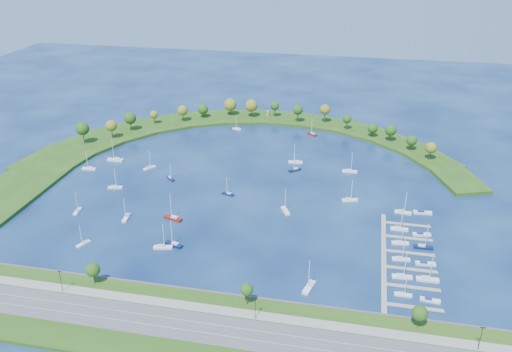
% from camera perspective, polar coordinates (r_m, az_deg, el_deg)
% --- Properties ---
extents(ground, '(700.00, 700.00, 0.00)m').
position_cam_1_polar(ground, '(312.37, -1.09, -0.96)').
color(ground, '#071741').
rests_on(ground, ground).
extents(south_shoreline, '(420.00, 43.10, 11.60)m').
position_cam_1_polar(south_shoreline, '(212.67, -8.76, -15.08)').
color(south_shoreline, '#204913').
rests_on(south_shoreline, ground).
extents(breakwater, '(286.74, 247.64, 2.00)m').
position_cam_1_polar(breakwater, '(366.55, -6.46, 3.11)').
color(breakwater, '#204913').
rests_on(breakwater, ground).
extents(breakwater_trees, '(235.25, 90.02, 15.20)m').
position_cam_1_polar(breakwater_trees, '(392.46, -1.44, 6.27)').
color(breakwater_trees, '#382314').
rests_on(breakwater_trees, breakwater).
extents(harbor_tower, '(2.60, 2.60, 3.95)m').
position_cam_1_polar(harbor_tower, '(420.89, 1.26, 6.64)').
color(harbor_tower, gray).
rests_on(harbor_tower, breakwater).
extents(dock_system, '(24.28, 82.00, 1.60)m').
position_cam_1_polar(dock_system, '(253.49, 15.01, -8.56)').
color(dock_system, gray).
rests_on(dock_system, ground).
extents(moored_boat_0, '(6.08, 9.09, 13.07)m').
position_cam_1_polar(moored_boat_0, '(283.92, 3.14, -3.63)').
color(moored_boat_0, white).
rests_on(moored_boat_0, ground).
extents(moored_boat_1, '(4.77, 7.32, 10.48)m').
position_cam_1_polar(moored_boat_1, '(268.54, -17.79, -6.76)').
color(moored_boat_1, white).
rests_on(moored_boat_1, ground).
extents(moored_boat_2, '(7.61, 7.26, 12.08)m').
position_cam_1_polar(moored_boat_2, '(331.07, 4.13, 0.72)').
color(moored_boat_2, '#0A1841').
rests_on(moored_boat_2, ground).
extents(moored_boat_3, '(6.56, 6.38, 10.52)m').
position_cam_1_polar(moored_boat_3, '(322.87, -9.02, -0.21)').
color(moored_boat_3, '#0A1841').
rests_on(moored_boat_3, ground).
extents(moored_boat_4, '(2.81, 7.60, 10.92)m').
position_cam_1_polar(moored_boat_4, '(298.30, -18.36, -3.49)').
color(moored_boat_4, white).
rests_on(moored_boat_4, ground).
extents(moored_boat_5, '(9.12, 4.23, 12.94)m').
position_cam_1_polar(moored_boat_5, '(256.84, -9.83, -7.36)').
color(moored_boat_5, white).
rests_on(moored_boat_5, ground).
extents(moored_boat_6, '(9.44, 5.32, 13.39)m').
position_cam_1_polar(moored_boat_6, '(258.01, -8.69, -7.11)').
color(moored_boat_6, '#0A1841').
rests_on(moored_boat_6, ground).
extents(moored_boat_7, '(10.39, 5.56, 14.72)m').
position_cam_1_polar(moored_boat_7, '(279.55, -8.75, -4.39)').
color(moored_boat_7, maroon).
rests_on(moored_boat_7, ground).
extents(moored_boat_8, '(8.53, 4.22, 12.09)m').
position_cam_1_polar(moored_boat_8, '(318.57, -14.67, -1.11)').
color(moored_boat_8, white).
rests_on(moored_boat_8, ground).
extents(moored_boat_9, '(9.09, 3.45, 13.04)m').
position_cam_1_polar(moored_boat_9, '(341.72, 4.21, 1.52)').
color(moored_boat_9, white).
rests_on(moored_boat_9, ground).
extents(moored_boat_10, '(6.42, 8.02, 11.95)m').
position_cam_1_polar(moored_boat_10, '(339.35, -11.20, 0.91)').
color(moored_boat_10, white).
rests_on(moored_boat_10, ground).
extents(moored_boat_11, '(10.26, 3.34, 14.89)m').
position_cam_1_polar(moored_boat_11, '(355.66, -14.64, 1.72)').
color(moored_boat_11, white).
rests_on(moored_boat_11, ground).
extents(moored_boat_12, '(3.17, 8.50, 12.21)m').
position_cam_1_polar(moored_boat_12, '(284.97, -13.56, -4.25)').
color(moored_boat_12, white).
rests_on(moored_boat_12, ground).
extents(moored_boat_13, '(7.30, 3.81, 10.34)m').
position_cam_1_polar(moored_boat_13, '(398.06, -2.02, 5.05)').
color(moored_boat_13, white).
rests_on(moored_boat_13, ground).
extents(moored_boat_14, '(4.89, 10.02, 14.19)m').
position_cam_1_polar(moored_boat_14, '(229.02, 5.64, -11.54)').
color(moored_boat_14, white).
rests_on(moored_boat_14, ground).
extents(moored_boat_15, '(8.87, 4.62, 12.56)m').
position_cam_1_polar(moored_boat_15, '(298.74, 9.87, -2.45)').
color(moored_boat_15, white).
rests_on(moored_boat_15, ground).
extents(moored_boat_16, '(8.85, 2.91, 12.84)m').
position_cam_1_polar(moored_boat_16, '(347.24, -17.22, 0.80)').
color(moored_boat_16, white).
rests_on(moored_boat_16, ground).
extents(moored_boat_17, '(9.08, 2.83, 13.23)m').
position_cam_1_polar(moored_boat_17, '(332.96, 9.87, 0.54)').
color(moored_boat_17, white).
rests_on(moored_boat_17, ground).
extents(moored_boat_18, '(7.50, 3.95, 10.61)m').
position_cam_1_polar(moored_boat_18, '(301.22, -2.98, -1.85)').
color(moored_boat_18, '#0A1841').
rests_on(moored_boat_18, ground).
extents(moored_boat_19, '(7.99, 7.23, 12.41)m').
position_cam_1_polar(moored_boat_19, '(389.58, 5.96, 4.48)').
color(moored_boat_19, maroon).
rests_on(moored_boat_19, ground).
extents(docked_boat_0, '(7.12, 2.07, 10.43)m').
position_cam_1_polar(docked_boat_0, '(231.99, 15.29, -11.94)').
color(docked_boat_0, white).
rests_on(docked_boat_0, ground).
extents(docked_boat_1, '(8.15, 2.96, 1.63)m').
position_cam_1_polar(docked_boat_1, '(232.23, 17.91, -12.37)').
color(docked_boat_1, white).
rests_on(docked_boat_1, ground).
extents(docked_boat_2, '(8.75, 3.04, 12.63)m').
position_cam_1_polar(docked_boat_2, '(242.11, 15.18, -10.17)').
color(docked_boat_2, white).
rests_on(docked_boat_2, ground).
extents(docked_boat_3, '(9.43, 2.84, 13.78)m').
position_cam_1_polar(docked_boat_3, '(243.34, 17.67, -10.32)').
color(docked_boat_3, white).
rests_on(docked_boat_3, ground).
extents(docked_boat_4, '(8.12, 2.88, 11.70)m').
position_cam_1_polar(docked_boat_4, '(253.46, 15.08, -8.42)').
color(docked_boat_4, white).
rests_on(docked_boat_4, ground).
extents(docked_boat_5, '(9.02, 3.19, 1.81)m').
position_cam_1_polar(docked_boat_5, '(253.48, 17.46, -8.82)').
color(docked_boat_5, white).
rests_on(docked_boat_5, ground).
extents(docked_boat_6, '(8.25, 3.10, 11.85)m').
position_cam_1_polar(docked_boat_6, '(265.15, 14.98, -6.80)').
color(docked_boat_6, white).
rests_on(docked_boat_6, ground).
extents(docked_boat_7, '(8.90, 2.60, 13.04)m').
position_cam_1_polar(docked_boat_7, '(264.88, 17.27, -7.14)').
color(docked_boat_7, '#0A1841').
rests_on(docked_boat_7, ground).
extents(docked_boat_8, '(8.62, 2.48, 12.65)m').
position_cam_1_polar(docked_boat_8, '(276.47, 14.90, -5.37)').
color(docked_boat_8, white).
rests_on(docked_boat_8, ground).
extents(docked_boat_9, '(8.96, 3.78, 1.77)m').
position_cam_1_polar(docked_boat_9, '(274.99, 17.09, -5.91)').
color(docked_boat_9, white).
rests_on(docked_boat_9, ground).
extents(docked_boat_10, '(8.84, 3.32, 12.69)m').
position_cam_1_polar(docked_boat_10, '(292.29, 15.27, -3.67)').
color(docked_boat_10, white).
rests_on(docked_boat_10, ground).
extents(docked_boat_11, '(9.64, 3.22, 1.94)m').
position_cam_1_polar(docked_boat_11, '(294.97, 17.18, -3.69)').
color(docked_boat_11, white).
rests_on(docked_boat_11, ground).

